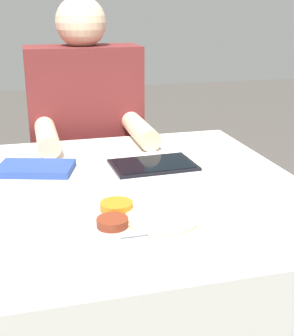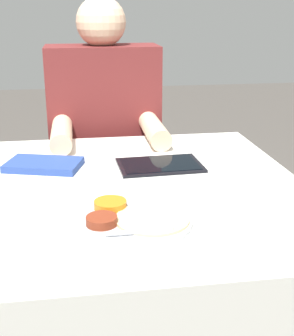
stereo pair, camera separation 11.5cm
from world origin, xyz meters
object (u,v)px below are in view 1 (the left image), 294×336
(thali_tray, at_px, (139,220))
(red_notebook, at_px, (36,169))
(tablet_device, at_px, (153,165))
(person_diner, at_px, (88,171))

(thali_tray, xyz_separation_m, red_notebook, (-0.20, 0.39, -0.00))
(red_notebook, bearing_deg, tablet_device, -6.56)
(red_notebook, xyz_separation_m, person_diner, (0.20, 0.47, -0.19))
(red_notebook, bearing_deg, person_diner, 66.57)
(thali_tray, distance_m, red_notebook, 0.44)
(red_notebook, distance_m, tablet_device, 0.33)
(thali_tray, relative_size, red_notebook, 1.15)
(tablet_device, bearing_deg, person_diner, 103.92)
(tablet_device, bearing_deg, red_notebook, 173.44)
(thali_tray, height_order, person_diner, person_diner)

